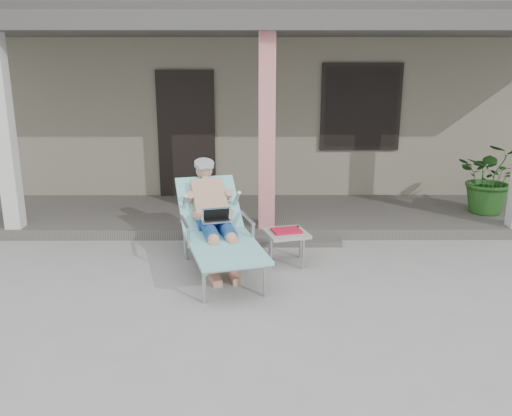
{
  "coord_description": "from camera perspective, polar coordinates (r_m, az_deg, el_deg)",
  "views": [
    {
      "loc": [
        -0.18,
        -5.09,
        2.41
      ],
      "look_at": [
        -0.15,
        0.6,
        0.85
      ],
      "focal_mm": 38.0,
      "sensor_mm": 36.0,
      "label": 1
    }
  ],
  "objects": [
    {
      "name": "porch_step",
      "position": [
        7.34,
        1.14,
        -3.53
      ],
      "size": [
        2.0,
        0.3,
        0.07
      ],
      "primitive_type": "cube",
      "color": "#605B56",
      "rests_on": "ground"
    },
    {
      "name": "porch_deck",
      "position": [
        8.42,
        0.95,
        -0.76
      ],
      "size": [
        10.0,
        2.0,
        0.15
      ],
      "primitive_type": "cube",
      "color": "#605B56",
      "rests_on": "ground"
    },
    {
      "name": "potted_palm",
      "position": [
        8.9,
        23.55,
        2.93
      ],
      "size": [
        1.22,
        1.15,
        1.09
      ],
      "primitive_type": "imported",
      "rotation": [
        0.0,
        0.0,
        -0.37
      ],
      "color": "#26591E",
      "rests_on": "porch_deck"
    },
    {
      "name": "ground",
      "position": [
        5.63,
        1.6,
        -10.0
      ],
      "size": [
        60.0,
        60.0,
        0.0
      ],
      "primitive_type": "plane",
      "color": "#9E9E99",
      "rests_on": "ground"
    },
    {
      "name": "side_table",
      "position": [
        6.57,
        3.21,
        -2.84
      ],
      "size": [
        0.59,
        0.59,
        0.43
      ],
      "rotation": [
        0.0,
        0.0,
        0.28
      ],
      "color": "#A7A7A2",
      "rests_on": "ground"
    },
    {
      "name": "lounger",
      "position": [
        6.34,
        -4.3,
        0.52
      ],
      "size": [
        1.22,
        2.05,
        1.29
      ],
      "rotation": [
        0.0,
        0.0,
        0.26
      ],
      "color": "#B7B7BC",
      "rests_on": "ground"
    },
    {
      "name": "house",
      "position": [
        11.61,
        0.63,
        11.67
      ],
      "size": [
        10.4,
        5.4,
        3.3
      ],
      "color": "gray",
      "rests_on": "ground"
    },
    {
      "name": "porch_overhang",
      "position": [
        8.04,
        1.05,
        18.04
      ],
      "size": [
        10.0,
        2.3,
        2.85
      ],
      "color": "silver",
      "rests_on": "porch_deck"
    }
  ]
}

